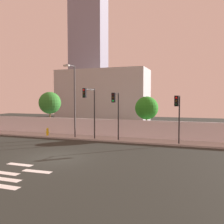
# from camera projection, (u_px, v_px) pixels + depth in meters

# --- Properties ---
(ground_plane) EXTENTS (80.00, 80.00, 0.00)m
(ground_plane) POSITION_uv_depth(u_px,v_px,m) (56.00, 157.00, 17.34)
(ground_plane) COLOR #242722
(sidewalk) EXTENTS (36.00, 2.40, 0.15)m
(sidewalk) POSITION_uv_depth(u_px,v_px,m) (100.00, 138.00, 25.06)
(sidewalk) COLOR #A7A7A7
(sidewalk) RESTS_ON ground
(perimeter_wall) EXTENTS (36.00, 0.18, 1.80)m
(perimeter_wall) POSITION_uv_depth(u_px,v_px,m) (104.00, 128.00, 26.22)
(perimeter_wall) COLOR silver
(perimeter_wall) RESTS_ON sidewalk
(crosswalk_marking) EXTENTS (3.72, 3.84, 0.01)m
(crosswalk_marking) POSITION_uv_depth(u_px,v_px,m) (15.00, 174.00, 13.50)
(crosswalk_marking) COLOR silver
(crosswalk_marking) RESTS_ON ground
(traffic_light_left) EXTENTS (0.39, 1.64, 4.26)m
(traffic_light_left) POSITION_uv_depth(u_px,v_px,m) (178.00, 109.00, 20.96)
(traffic_light_left) COLOR black
(traffic_light_left) RESTS_ON sidewalk
(traffic_light_center) EXTENTS (0.36, 1.42, 4.55)m
(traffic_light_center) POSITION_uv_depth(u_px,v_px,m) (116.00, 106.00, 22.95)
(traffic_light_center) COLOR black
(traffic_light_center) RESTS_ON sidewalk
(traffic_light_right) EXTENTS (0.59, 1.80, 4.98)m
(traffic_light_right) POSITION_uv_depth(u_px,v_px,m) (89.00, 102.00, 23.64)
(traffic_light_right) COLOR black
(traffic_light_right) RESTS_ON sidewalk
(street_lamp_curbside) EXTENTS (0.61, 1.75, 7.35)m
(street_lamp_curbside) POSITION_uv_depth(u_px,v_px,m) (74.00, 96.00, 25.07)
(street_lamp_curbside) COLOR #4C4C51
(street_lamp_curbside) RESTS_ON sidewalk
(fire_hydrant) EXTENTS (0.44, 0.26, 0.82)m
(fire_hydrant) POSITION_uv_depth(u_px,v_px,m) (47.00, 131.00, 26.56)
(fire_hydrant) COLOR gold
(fire_hydrant) RESTS_ON sidewalk
(roadside_tree_leftmost) EXTENTS (2.68, 2.68, 4.96)m
(roadside_tree_leftmost) POSITION_uv_depth(u_px,v_px,m) (50.00, 103.00, 29.82)
(roadside_tree_leftmost) COLOR brown
(roadside_tree_leftmost) RESTS_ON ground
(roadside_tree_midleft) EXTENTS (2.45, 2.45, 4.38)m
(roadside_tree_midleft) POSITION_uv_depth(u_px,v_px,m) (147.00, 108.00, 25.90)
(roadside_tree_midleft) COLOR brown
(roadside_tree_midleft) RESTS_ON ground
(low_building_distant) EXTENTS (15.11, 6.00, 8.88)m
(low_building_distant) POSITION_uv_depth(u_px,v_px,m) (103.00, 97.00, 41.11)
(low_building_distant) COLOR #AEAEAE
(low_building_distant) RESTS_ON ground
(tower_on_skyline) EXTENTS (7.63, 5.00, 28.04)m
(tower_on_skyline) POSITION_uv_depth(u_px,v_px,m) (88.00, 54.00, 54.55)
(tower_on_skyline) COLOR gray
(tower_on_skyline) RESTS_ON ground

